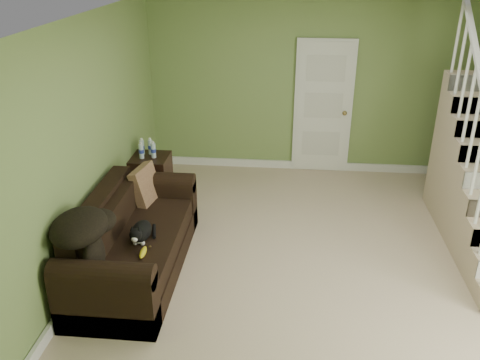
% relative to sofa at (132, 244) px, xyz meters
% --- Properties ---
extents(floor, '(5.00, 5.50, 0.01)m').
position_rel_sofa_xyz_m(floor, '(2.02, 0.23, -0.33)').
color(floor, tan).
rests_on(floor, ground).
extents(ceiling, '(5.00, 5.50, 0.01)m').
position_rel_sofa_xyz_m(ceiling, '(2.02, 0.23, 2.27)').
color(ceiling, white).
rests_on(ceiling, wall_back).
extents(wall_back, '(5.00, 0.04, 2.60)m').
position_rel_sofa_xyz_m(wall_back, '(2.02, 2.98, 0.97)').
color(wall_back, '#76944F').
rests_on(wall_back, floor).
extents(wall_left, '(0.04, 5.50, 2.60)m').
position_rel_sofa_xyz_m(wall_left, '(-0.48, 0.23, 0.97)').
color(wall_left, '#76944F').
rests_on(wall_left, floor).
extents(baseboard_back, '(5.00, 0.04, 0.12)m').
position_rel_sofa_xyz_m(baseboard_back, '(2.02, 2.95, -0.27)').
color(baseboard_back, white).
rests_on(baseboard_back, floor).
extents(baseboard_left, '(0.04, 5.50, 0.12)m').
position_rel_sofa_xyz_m(baseboard_left, '(-0.45, 0.23, -0.27)').
color(baseboard_left, white).
rests_on(baseboard_left, floor).
extents(door, '(0.86, 0.12, 2.02)m').
position_rel_sofa_xyz_m(door, '(2.12, 2.93, 0.68)').
color(door, white).
rests_on(door, floor).
extents(sofa, '(0.93, 2.16, 0.85)m').
position_rel_sofa_xyz_m(sofa, '(0.00, 0.00, 0.00)').
color(sofa, black).
rests_on(sofa, floor).
extents(side_table, '(0.51, 0.51, 0.84)m').
position_rel_sofa_xyz_m(side_table, '(-0.25, 1.73, -0.01)').
color(side_table, black).
rests_on(side_table, floor).
extents(cat, '(0.24, 0.52, 0.25)m').
position_rel_sofa_xyz_m(cat, '(0.16, -0.14, 0.23)').
color(cat, black).
rests_on(cat, sofa).
extents(banana, '(0.07, 0.21, 0.06)m').
position_rel_sofa_xyz_m(banana, '(0.25, -0.40, 0.17)').
color(banana, gold).
rests_on(banana, sofa).
extents(throw_pillow, '(0.29, 0.48, 0.46)m').
position_rel_sofa_xyz_m(throw_pillow, '(-0.03, 0.77, 0.32)').
color(throw_pillow, '#533221').
rests_on(throw_pillow, sofa).
extents(throw_blanket, '(0.52, 0.67, 0.27)m').
position_rel_sofa_xyz_m(throw_blanket, '(-0.25, -0.64, 0.56)').
color(throw_blanket, black).
rests_on(throw_blanket, sofa).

